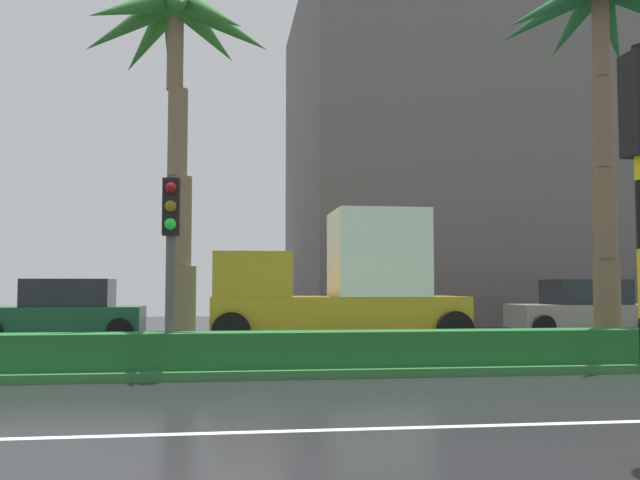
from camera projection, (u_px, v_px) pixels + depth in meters
palm_tree_centre_left at (176, 52)px, 14.10m from camera, size 3.89×4.00×7.60m
palm_tree_centre at (601, 44)px, 15.22m from camera, size 4.52×4.50×8.38m
traffic_signal_median_right at (171, 235)px, 11.86m from camera, size 0.28×0.43×3.26m
car_in_traffic_second at (65, 311)px, 19.43m from camera, size 4.30×2.02×1.72m
box_truck_lead at (340, 285)px, 18.02m from camera, size 6.40×2.64×3.46m
car_in_traffic_third at (583, 309)px, 21.60m from camera, size 4.30×2.02×1.72m
building_far_right at (516, 161)px, 34.14m from camera, size 21.19×14.32×15.15m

